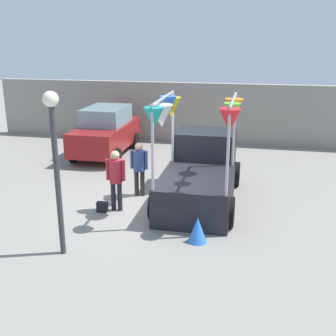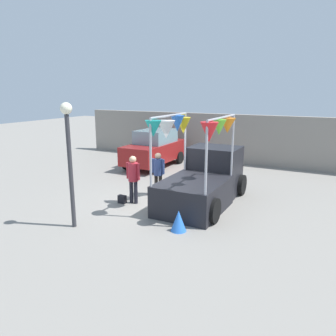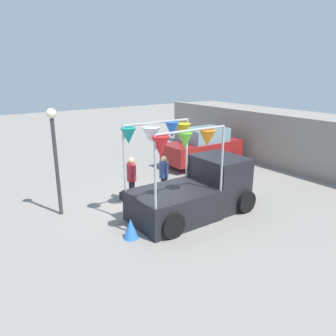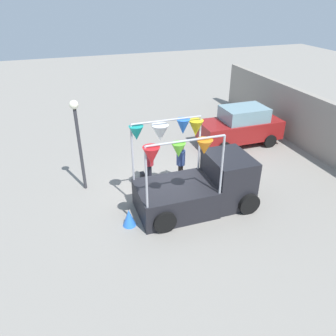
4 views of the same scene
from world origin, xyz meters
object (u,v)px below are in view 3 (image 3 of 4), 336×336
(person_customer, at_px, (132,175))
(parked_car, at_px, (203,147))
(handbag, at_px, (123,196))
(vendor_truck, at_px, (197,187))
(person_vendor, at_px, (164,173))
(street_lamp, at_px, (55,146))
(folded_kite_bundle_azure, at_px, (131,229))

(person_customer, bearing_deg, parked_car, 112.35)
(parked_car, height_order, handbag, parked_car)
(vendor_truck, height_order, parked_car, vendor_truck)
(person_customer, xyz_separation_m, person_vendor, (0.31, 1.20, -0.04))
(street_lamp, xyz_separation_m, folded_kite_bundle_azure, (2.80, 1.11, -2.03))
(person_customer, height_order, folded_kite_bundle_azure, person_customer)
(street_lamp, relative_size, folded_kite_bundle_azure, 5.87)
(vendor_truck, bearing_deg, handbag, -148.24)
(person_customer, height_order, street_lamp, street_lamp)
(person_customer, bearing_deg, folded_kite_bundle_azure, -30.05)
(vendor_truck, distance_m, parked_car, 5.82)
(vendor_truck, height_order, person_customer, vendor_truck)
(parked_car, distance_m, person_vendor, 4.77)
(person_vendor, bearing_deg, handbag, -115.31)
(handbag, bearing_deg, vendor_truck, 31.76)
(vendor_truck, xyz_separation_m, parked_car, (-4.26, 3.96, 0.03))
(handbag, relative_size, folded_kite_bundle_azure, 0.47)
(handbag, xyz_separation_m, folded_kite_bundle_azure, (2.74, -1.19, 0.16))
(vendor_truck, relative_size, person_customer, 2.45)
(vendor_truck, relative_size, street_lamp, 1.16)
(vendor_truck, height_order, handbag, vendor_truck)
(person_customer, bearing_deg, person_vendor, 75.44)
(parked_car, relative_size, person_vendor, 2.49)
(parked_car, relative_size, handbag, 14.29)
(parked_car, relative_size, folded_kite_bundle_azure, 6.67)
(person_customer, distance_m, person_vendor, 1.24)
(person_vendor, bearing_deg, person_customer, -104.56)
(vendor_truck, distance_m, person_vendor, 1.78)
(vendor_truck, relative_size, person_vendor, 2.55)
(handbag, height_order, street_lamp, street_lamp)
(person_customer, bearing_deg, handbag, -150.26)
(parked_car, height_order, person_customer, parked_car)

